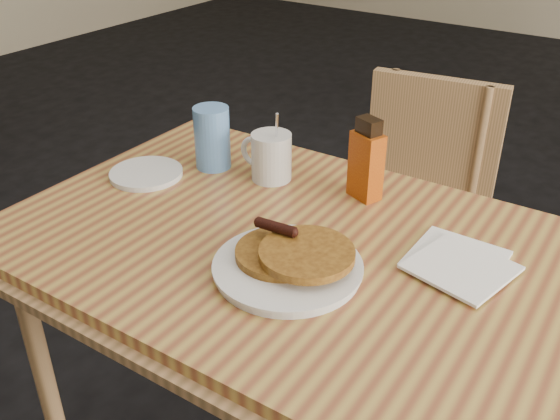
% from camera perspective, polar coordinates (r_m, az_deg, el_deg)
% --- Properties ---
extents(main_table, '(1.16, 0.79, 0.75)m').
position_cam_1_polar(main_table, '(1.21, 0.98, -4.36)').
color(main_table, '#AE893D').
rests_on(main_table, floor).
extents(chair_main_far, '(0.43, 0.43, 0.85)m').
position_cam_1_polar(chair_main_far, '(1.87, 12.22, 0.97)').
color(chair_main_far, '#AB7E50').
rests_on(chair_main_far, floor).
extents(pancake_plate, '(0.26, 0.26, 0.07)m').
position_cam_1_polar(pancake_plate, '(1.09, 0.89, -4.79)').
color(pancake_plate, silver).
rests_on(pancake_plate, main_table).
extents(coffee_mug, '(0.13, 0.09, 0.17)m').
position_cam_1_polar(coffee_mug, '(1.38, -0.90, 4.99)').
color(coffee_mug, silver).
rests_on(coffee_mug, main_table).
extents(syrup_bottle, '(0.08, 0.06, 0.18)m').
position_cam_1_polar(syrup_bottle, '(1.30, 7.89, 4.40)').
color(syrup_bottle, maroon).
rests_on(syrup_bottle, main_table).
extents(napkin_stack, '(0.19, 0.20, 0.01)m').
position_cam_1_polar(napkin_stack, '(1.15, 16.00, -4.68)').
color(napkin_stack, white).
rests_on(napkin_stack, main_table).
extents(blue_tumbler, '(0.08, 0.08, 0.14)m').
position_cam_1_polar(blue_tumbler, '(1.44, -6.22, 6.59)').
color(blue_tumbler, '#578ACC').
rests_on(blue_tumbler, main_table).
extents(side_saucer, '(0.18, 0.18, 0.01)m').
position_cam_1_polar(side_saucer, '(1.45, -12.13, 3.29)').
color(side_saucer, silver).
rests_on(side_saucer, main_table).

